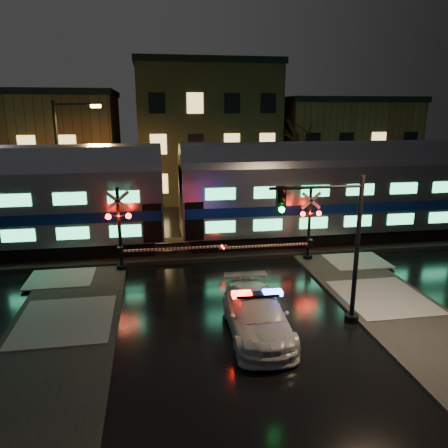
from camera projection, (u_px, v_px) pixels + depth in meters
The scene contains 13 objects.
ground at pixel (221, 283), 20.49m from camera, with size 120.00×120.00×0.00m, color black.
ballast at pixel (208, 248), 25.23m from camera, with size 90.00×4.20×0.24m, color black.
sidewalk_left at pixel (48, 367), 13.72m from camera, with size 4.00×20.00×0.12m, color #2D2D2D.
sidewalk_right at pixel (425, 333), 15.78m from camera, with size 4.00×20.00×0.12m, color #2D2D2D.
building_left at pixel (36, 150), 38.28m from camera, with size 14.00×10.00×9.00m, color #50311F.
building_mid at pixel (205, 133), 40.82m from camera, with size 12.00×11.00×11.50m, color brown.
building_right at pixel (337, 148), 42.78m from camera, with size 12.00×10.00×8.50m, color #50311F.
train at pixel (171, 194), 24.08m from camera, with size 51.00×3.12×5.92m.
police_car at pixel (257, 315), 15.67m from camera, with size 2.29×5.22×1.66m.
crossing_signal_right at pixel (303, 232), 23.03m from camera, with size 5.52×0.64×3.90m.
crossing_signal_left at pixel (127, 237), 21.56m from camera, with size 6.03×0.67×4.27m.
traffic_light at pixel (335, 249), 15.82m from camera, with size 3.65×0.68×5.65m.
streetlight at pixel (64, 161), 26.54m from camera, with size 2.81×0.29×8.41m.
Camera 1 is at (-3.01, -18.88, 7.88)m, focal length 35.00 mm.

